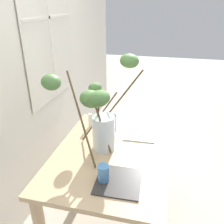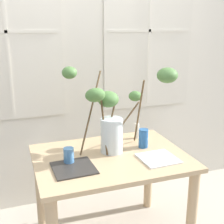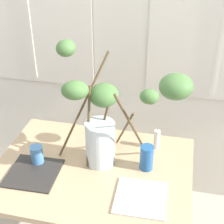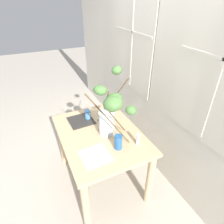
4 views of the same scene
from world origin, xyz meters
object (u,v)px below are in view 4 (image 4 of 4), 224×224
at_px(drinking_glass_blue_left, 88,115).
at_px(dining_table, 100,143).
at_px(drinking_glass_blue_right, 118,142).
at_px(vase_with_branches, 110,110).
at_px(plate_square_left, 81,121).
at_px(plate_square_right, 95,156).
at_px(pillar_candle, 138,139).

bearing_deg(drinking_glass_blue_left, dining_table, 4.39).
height_order(drinking_glass_blue_left, drinking_glass_blue_right, drinking_glass_blue_right).
height_order(dining_table, vase_with_branches, vase_with_branches).
xyz_separation_m(drinking_glass_blue_right, plate_square_left, (-0.60, -0.19, -0.07)).
distance_m(dining_table, plate_square_right, 0.38).
xyz_separation_m(dining_table, plate_square_left, (-0.30, -0.11, 0.15)).
bearing_deg(drinking_glass_blue_left, pillar_candle, 24.62).
xyz_separation_m(drinking_glass_blue_right, plate_square_right, (0.01, -0.24, -0.07)).
height_order(dining_table, drinking_glass_blue_right, drinking_glass_blue_right).
bearing_deg(pillar_candle, plate_square_left, -148.61).
distance_m(drinking_glass_blue_left, drinking_glass_blue_right, 0.62).
xyz_separation_m(vase_with_branches, pillar_candle, (0.27, 0.18, -0.23)).
xyz_separation_m(dining_table, vase_with_branches, (0.06, 0.09, 0.45)).
bearing_deg(vase_with_branches, drinking_glass_blue_right, -4.27).
distance_m(vase_with_branches, plate_square_right, 0.46).
xyz_separation_m(dining_table, drinking_glass_blue_right, (0.30, 0.07, 0.22)).
bearing_deg(plate_square_right, plate_square_left, 174.85).
bearing_deg(plate_square_right, dining_table, 150.80).
relative_size(dining_table, pillar_candle, 8.00).
distance_m(dining_table, drinking_glass_blue_right, 0.38).
bearing_deg(plate_square_left, pillar_candle, 31.39).
relative_size(vase_with_branches, plate_square_right, 3.22).
xyz_separation_m(dining_table, drinking_glass_blue_left, (-0.32, -0.02, 0.20)).
height_order(vase_with_branches, drinking_glass_blue_right, vase_with_branches).
distance_m(plate_square_left, pillar_candle, 0.74).
bearing_deg(dining_table, plate_square_right, -29.20).
bearing_deg(drinking_glass_blue_left, plate_square_left, -82.20).
bearing_deg(pillar_candle, drinking_glass_blue_left, -155.38).
xyz_separation_m(vase_with_branches, drinking_glass_blue_left, (-0.38, -0.11, -0.24)).
bearing_deg(plate_square_right, drinking_glass_blue_right, 91.51).
bearing_deg(pillar_candle, plate_square_right, -93.60).
bearing_deg(drinking_glass_blue_right, vase_with_branches, 175.73).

